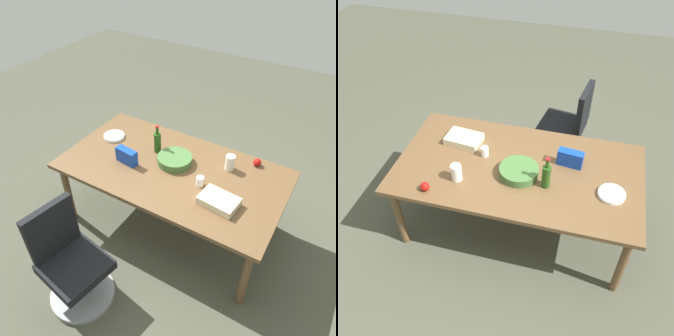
% 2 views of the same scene
% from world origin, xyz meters
% --- Properties ---
extents(ground_plane, '(10.00, 10.00, 0.00)m').
position_xyz_m(ground_plane, '(0.00, 0.00, 0.00)').
color(ground_plane, '#494A3B').
extents(conference_table, '(2.13, 1.16, 0.75)m').
position_xyz_m(conference_table, '(0.00, 0.00, 0.69)').
color(conference_table, brown).
rests_on(conference_table, ground).
extents(office_chair, '(0.56, 0.56, 0.95)m').
position_xyz_m(office_chair, '(-0.29, -1.14, 0.36)').
color(office_chair, gray).
rests_on(office_chair, ground).
extents(wine_bottle, '(0.08, 0.08, 0.30)m').
position_xyz_m(wine_bottle, '(-0.27, 0.16, 0.87)').
color(wine_bottle, '#224815').
rests_on(wine_bottle, conference_table).
extents(paper_plate_stack, '(0.27, 0.27, 0.03)m').
position_xyz_m(paper_plate_stack, '(-0.80, 0.13, 0.77)').
color(paper_plate_stack, white).
rests_on(paper_plate_stack, conference_table).
extents(salad_bowl, '(0.39, 0.39, 0.08)m').
position_xyz_m(salad_bowl, '(-0.02, 0.08, 0.79)').
color(salad_bowl, '#416833').
rests_on(salad_bowl, conference_table).
extents(chip_bag_blue, '(0.23, 0.11, 0.15)m').
position_xyz_m(chip_bag_blue, '(-0.42, -0.15, 0.83)').
color(chip_bag_blue, '#123CAF').
rests_on(chip_bag_blue, conference_table).
extents(mayo_jar, '(0.11, 0.11, 0.15)m').
position_xyz_m(mayo_jar, '(0.47, 0.27, 0.83)').
color(mayo_jar, white).
rests_on(mayo_jar, conference_table).
extents(sheet_cake, '(0.34, 0.25, 0.07)m').
position_xyz_m(sheet_cake, '(0.57, -0.21, 0.79)').
color(sheet_cake, beige).
rests_on(sheet_cake, conference_table).
extents(apple_red, '(0.09, 0.09, 0.08)m').
position_xyz_m(apple_red, '(0.67, 0.45, 0.79)').
color(apple_red, '#B3120D').
rests_on(apple_red, conference_table).
extents(paper_cup, '(0.08, 0.08, 0.09)m').
position_xyz_m(paper_cup, '(0.33, -0.08, 0.80)').
color(paper_cup, white).
rests_on(paper_cup, conference_table).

